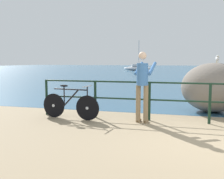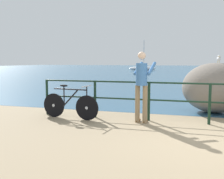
{
  "view_description": "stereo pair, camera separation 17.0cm",
  "coord_description": "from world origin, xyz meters",
  "px_view_note": "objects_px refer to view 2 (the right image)",
  "views": [
    {
      "loc": [
        -0.71,
        -4.98,
        1.55
      ],
      "look_at": [
        -2.6,
        2.14,
        0.74
      ],
      "focal_mm": 41.67,
      "sensor_mm": 36.0,
      "label": 1
    },
    {
      "loc": [
        -0.55,
        -4.94,
        1.55
      ],
      "look_at": [
        -2.6,
        2.14,
        0.74
      ],
      "focal_mm": 41.67,
      "sensor_mm": 36.0,
      "label": 2
    }
  ],
  "objects_px": {
    "seagull": "(219,58)",
    "sailboat": "(142,68)",
    "bicycle": "(70,104)",
    "person_at_railing": "(142,84)",
    "breakwater_boulder_main": "(215,88)"
  },
  "relations": [
    {
      "from": "person_at_railing",
      "to": "sailboat",
      "type": "relative_size",
      "value": 0.36
    },
    {
      "from": "bicycle",
      "to": "person_at_railing",
      "type": "distance_m",
      "value": 2.02
    },
    {
      "from": "breakwater_boulder_main",
      "to": "seagull",
      "type": "xyz_separation_m",
      "value": [
        0.09,
        0.07,
        0.89
      ]
    },
    {
      "from": "bicycle",
      "to": "sailboat",
      "type": "height_order",
      "value": "sailboat"
    },
    {
      "from": "person_at_railing",
      "to": "sailboat",
      "type": "bearing_deg",
      "value": 20.66
    },
    {
      "from": "bicycle",
      "to": "seagull",
      "type": "bearing_deg",
      "value": 35.42
    },
    {
      "from": "bicycle",
      "to": "person_at_railing",
      "type": "height_order",
      "value": "person_at_railing"
    },
    {
      "from": "person_at_railing",
      "to": "breakwater_boulder_main",
      "type": "xyz_separation_m",
      "value": [
        1.89,
        1.96,
        -0.24
      ]
    },
    {
      "from": "bicycle",
      "to": "seagull",
      "type": "height_order",
      "value": "seagull"
    },
    {
      "from": "seagull",
      "to": "sailboat",
      "type": "relative_size",
      "value": 0.07
    },
    {
      "from": "bicycle",
      "to": "person_at_railing",
      "type": "relative_size",
      "value": 0.95
    },
    {
      "from": "bicycle",
      "to": "sailboat",
      "type": "relative_size",
      "value": 0.35
    },
    {
      "from": "bicycle",
      "to": "breakwater_boulder_main",
      "type": "bearing_deg",
      "value": 35.1
    },
    {
      "from": "seagull",
      "to": "sailboat",
      "type": "bearing_deg",
      "value": -164.55
    },
    {
      "from": "bicycle",
      "to": "breakwater_boulder_main",
      "type": "distance_m",
      "value": 4.34
    }
  ]
}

